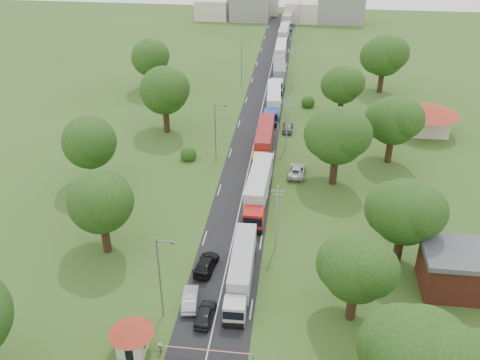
# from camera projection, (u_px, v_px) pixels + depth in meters

# --- Properties ---
(ground) EXTENTS (260.00, 260.00, 0.00)m
(ground) POSITION_uv_depth(u_px,v_px,m) (238.00, 214.00, 72.89)
(ground) COLOR #33521B
(ground) RESTS_ON ground
(road) EXTENTS (8.00, 200.00, 0.04)m
(road) POSITION_uv_depth(u_px,v_px,m) (253.00, 149.00, 90.09)
(road) COLOR black
(road) RESTS_ON ground
(boom_barrier) EXTENTS (9.22, 0.35, 1.18)m
(boom_barrier) POSITION_uv_depth(u_px,v_px,m) (192.00, 349.00, 51.09)
(boom_barrier) COLOR slate
(boom_barrier) RESTS_ON ground
(guard_booth) EXTENTS (4.40, 4.40, 3.45)m
(guard_booth) POSITION_uv_depth(u_px,v_px,m) (132.00, 334.00, 51.07)
(guard_booth) COLOR beige
(guard_booth) RESTS_ON ground
(info_sign) EXTENTS (0.12, 3.10, 4.10)m
(info_sign) POSITION_uv_depth(u_px,v_px,m) (288.00, 101.00, 100.94)
(info_sign) COLOR slate
(info_sign) RESTS_ON ground
(pole_1) EXTENTS (1.60, 0.24, 9.00)m
(pole_1) POSITION_uv_depth(u_px,v_px,m) (277.00, 217.00, 63.96)
(pole_1) COLOR gray
(pole_1) RESTS_ON ground
(pole_2) EXTENTS (1.60, 0.24, 9.00)m
(pole_2) POSITION_uv_depth(u_px,v_px,m) (287.00, 123.00, 88.03)
(pole_2) COLOR gray
(pole_2) RESTS_ON ground
(pole_3) EXTENTS (1.60, 0.24, 9.00)m
(pole_3) POSITION_uv_depth(u_px,v_px,m) (293.00, 69.00, 112.10)
(pole_3) COLOR gray
(pole_3) RESTS_ON ground
(pole_4) EXTENTS (1.60, 0.24, 9.00)m
(pole_4) POSITION_uv_depth(u_px,v_px,m) (297.00, 34.00, 136.17)
(pole_4) COLOR gray
(pole_4) RESTS_ON ground
(pole_5) EXTENTS (1.60, 0.24, 9.00)m
(pole_5) POSITION_uv_depth(u_px,v_px,m) (299.00, 10.00, 160.25)
(pole_5) COLOR gray
(pole_5) RESTS_ON ground
(lamp_0) EXTENTS (2.03, 0.22, 10.00)m
(lamp_0) POSITION_uv_depth(u_px,v_px,m) (161.00, 274.00, 53.48)
(lamp_0) COLOR slate
(lamp_0) RESTS_ON ground
(lamp_1) EXTENTS (2.03, 0.22, 10.00)m
(lamp_1) POSITION_uv_depth(u_px,v_px,m) (216.00, 130.00, 83.57)
(lamp_1) COLOR slate
(lamp_1) RESTS_ON ground
(lamp_2) EXTENTS (2.03, 0.22, 10.00)m
(lamp_2) POSITION_uv_depth(u_px,v_px,m) (242.00, 61.00, 113.66)
(lamp_2) COLOR slate
(lamp_2) RESTS_ON ground
(tree_1) EXTENTS (9.60, 9.60, 12.05)m
(tree_1) POSITION_uv_depth(u_px,v_px,m) (421.00, 357.00, 41.45)
(tree_1) COLOR #382616
(tree_1) RESTS_ON ground
(tree_2) EXTENTS (8.00, 8.00, 10.10)m
(tree_2) POSITION_uv_depth(u_px,v_px,m) (356.00, 268.00, 52.78)
(tree_2) COLOR #382616
(tree_2) RESTS_ON ground
(tree_3) EXTENTS (8.80, 8.80, 11.07)m
(tree_3) POSITION_uv_depth(u_px,v_px,m) (405.00, 211.00, 60.46)
(tree_3) COLOR #382616
(tree_3) RESTS_ON ground
(tree_4) EXTENTS (9.60, 9.60, 12.05)m
(tree_4) POSITION_uv_depth(u_px,v_px,m) (337.00, 135.00, 76.36)
(tree_4) COLOR #382616
(tree_4) RESTS_ON ground
(tree_5) EXTENTS (8.80, 8.80, 11.07)m
(tree_5) POSITION_uv_depth(u_px,v_px,m) (394.00, 120.00, 82.60)
(tree_5) COLOR #382616
(tree_5) RESTS_ON ground
(tree_6) EXTENTS (8.00, 8.00, 10.10)m
(tree_6) POSITION_uv_depth(u_px,v_px,m) (343.00, 85.00, 98.25)
(tree_6) COLOR #382616
(tree_6) RESTS_ON ground
(tree_7) EXTENTS (9.60, 9.60, 12.05)m
(tree_7) POSITION_uv_depth(u_px,v_px,m) (384.00, 55.00, 109.60)
(tree_7) COLOR #382616
(tree_7) RESTS_ON ground
(tree_10) EXTENTS (8.80, 8.80, 11.07)m
(tree_10) POSITION_uv_depth(u_px,v_px,m) (101.00, 200.00, 62.38)
(tree_10) COLOR #382616
(tree_10) RESTS_ON ground
(tree_11) EXTENTS (8.80, 8.80, 11.07)m
(tree_11) POSITION_uv_depth(u_px,v_px,m) (89.00, 142.00, 76.00)
(tree_11) COLOR #382616
(tree_11) RESTS_ON ground
(tree_12) EXTENTS (9.60, 9.60, 12.05)m
(tree_12) POSITION_uv_depth(u_px,v_px,m) (164.00, 90.00, 92.27)
(tree_12) COLOR #382616
(tree_12) RESTS_ON ground
(tree_13) EXTENTS (8.80, 8.80, 11.07)m
(tree_13) POSITION_uv_depth(u_px,v_px,m) (150.00, 57.00, 110.60)
(tree_13) COLOR #382616
(tree_13) RESTS_ON ground
(house_brick) EXTENTS (8.60, 6.60, 5.20)m
(house_brick) POSITION_uv_depth(u_px,v_px,m) (460.00, 270.00, 58.55)
(house_brick) COLOR maroon
(house_brick) RESTS_ON ground
(house_cream) EXTENTS (10.08, 10.08, 5.80)m
(house_cream) POSITION_uv_depth(u_px,v_px,m) (429.00, 114.00, 93.74)
(house_cream) COLOR beige
(house_cream) RESTS_ON ground
(distant_town) EXTENTS (52.00, 8.00, 8.00)m
(distant_town) POSITION_uv_depth(u_px,v_px,m) (284.00, 10.00, 165.64)
(distant_town) COLOR gray
(distant_town) RESTS_ON ground
(truck_0) EXTENTS (2.58, 13.75, 3.81)m
(truck_0) POSITION_uv_depth(u_px,v_px,m) (241.00, 270.00, 59.60)
(truck_0) COLOR #BCBCBC
(truck_0) RESTS_ON ground
(truck_1) EXTENTS (3.04, 15.40, 4.26)m
(truck_1) POSITION_uv_depth(u_px,v_px,m) (258.00, 189.00, 74.31)
(truck_1) COLOR red
(truck_1) RESTS_ON ground
(truck_2) EXTENTS (2.66, 14.87, 4.12)m
(truck_2) POSITION_uv_depth(u_px,v_px,m) (264.00, 141.00, 87.79)
(truck_2) COLOR gold
(truck_2) RESTS_ON ground
(truck_3) EXTENTS (3.16, 15.04, 4.16)m
(truck_3) POSITION_uv_depth(u_px,v_px,m) (274.00, 101.00, 103.00)
(truck_3) COLOR #1C40AA
(truck_3) RESTS_ON ground
(truck_4) EXTENTS (3.41, 15.50, 4.28)m
(truck_4) POSITION_uv_depth(u_px,v_px,m) (279.00, 73.00, 117.31)
(truck_4) COLOR silver
(truck_4) RESTS_ON ground
(truck_5) EXTENTS (2.48, 14.23, 3.95)m
(truck_5) POSITION_uv_depth(u_px,v_px,m) (280.00, 52.00, 131.25)
(truck_5) COLOR maroon
(truck_5) RESTS_ON ground
(truck_6) EXTENTS (2.72, 13.58, 3.76)m
(truck_6) POSITION_uv_depth(u_px,v_px,m) (284.00, 34.00, 145.95)
(truck_6) COLOR #20572C
(truck_6) RESTS_ON ground
(truck_7) EXTENTS (2.83, 14.68, 4.06)m
(truck_7) POSITION_uv_depth(u_px,v_px,m) (288.00, 19.00, 161.07)
(truck_7) COLOR #A2A2A2
(truck_7) RESTS_ON ground
(car_lane_front) EXTENTS (2.03, 4.43, 1.47)m
(car_lane_front) POSITION_uv_depth(u_px,v_px,m) (205.00, 314.00, 55.43)
(car_lane_front) COLOR black
(car_lane_front) RESTS_ON ground
(car_lane_mid) EXTENTS (2.09, 4.65, 1.48)m
(car_lane_mid) POSITION_uv_depth(u_px,v_px,m) (190.00, 299.00, 57.36)
(car_lane_mid) COLOR #A7AAAF
(car_lane_mid) RESTS_ON ground
(car_lane_rear) EXTENTS (2.74, 5.38, 1.50)m
(car_lane_rear) POSITION_uv_depth(u_px,v_px,m) (206.00, 264.00, 62.44)
(car_lane_rear) COLOR black
(car_lane_rear) RESTS_ON ground
(car_verge_near) EXTENTS (2.85, 5.54, 1.50)m
(car_verge_near) POSITION_uv_depth(u_px,v_px,m) (297.00, 170.00, 82.02)
(car_verge_near) COLOR silver
(car_verge_near) RESTS_ON ground
(car_verge_far) EXTENTS (1.86, 4.53, 1.54)m
(car_verge_far) POSITION_uv_depth(u_px,v_px,m) (288.00, 127.00, 96.02)
(car_verge_far) COLOR slate
(car_verge_far) RESTS_ON ground
(pedestrian_booth) EXTENTS (1.02, 1.05, 1.70)m
(pedestrian_booth) POSITION_uv_depth(u_px,v_px,m) (143.00, 338.00, 52.40)
(pedestrian_booth) COLOR gray
(pedestrian_booth) RESTS_ON ground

